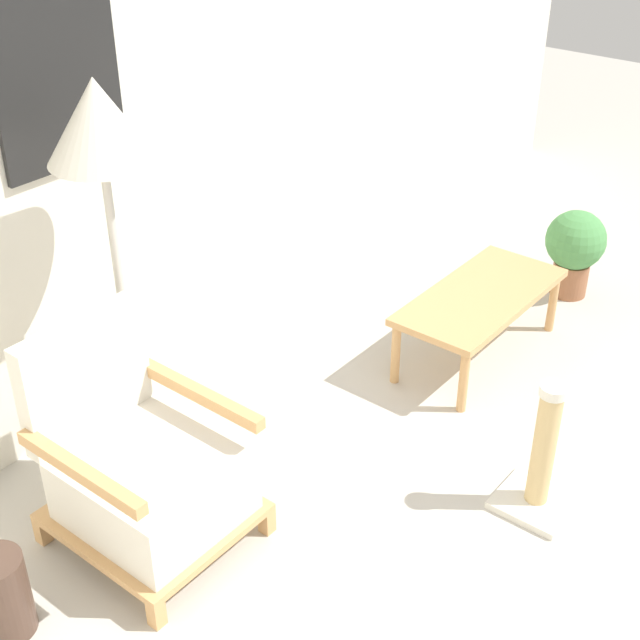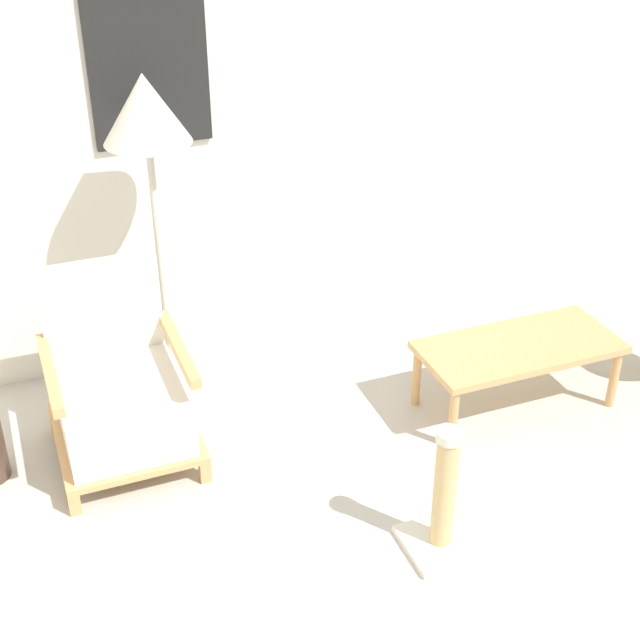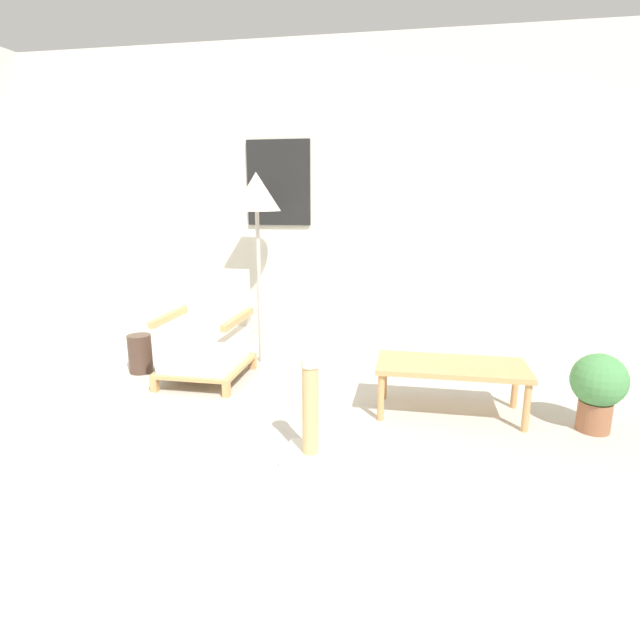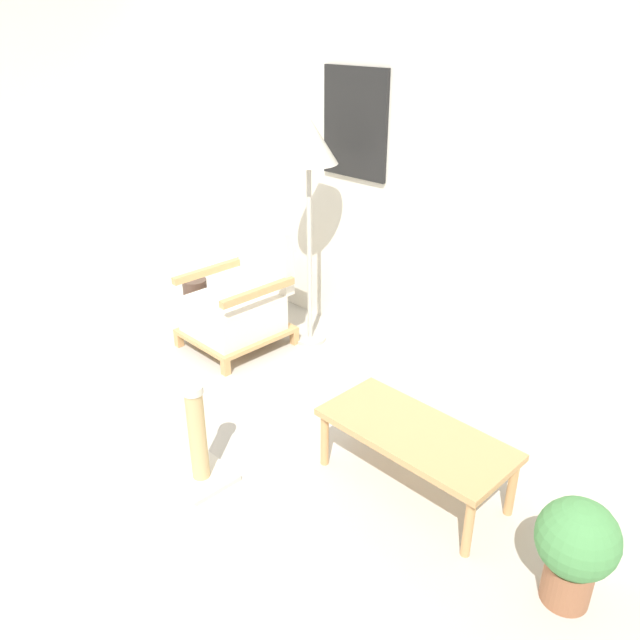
% 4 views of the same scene
% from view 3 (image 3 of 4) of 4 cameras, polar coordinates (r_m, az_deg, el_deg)
% --- Properties ---
extents(ground_plane, '(14.00, 14.00, 0.00)m').
position_cam_3_polar(ground_plane, '(2.59, -12.59, -20.01)').
color(ground_plane, '#B7B2A8').
extents(wall_back, '(8.00, 0.09, 2.70)m').
position_cam_3_polar(wall_back, '(4.48, -1.15, 12.85)').
color(wall_back, silver).
rests_on(wall_back, ground_plane).
extents(armchair, '(0.62, 0.68, 0.85)m').
position_cam_3_polar(armchair, '(4.09, -12.79, -2.33)').
color(armchair, tan).
rests_on(armchair, ground_plane).
extents(floor_lamp, '(0.39, 0.39, 1.63)m').
position_cam_3_polar(floor_lamp, '(4.20, -7.26, 13.46)').
color(floor_lamp, '#B7B2A8').
rests_on(floor_lamp, ground_plane).
extents(coffee_table, '(0.98, 0.45, 0.36)m').
position_cam_3_polar(coffee_table, '(3.44, 14.78, -5.52)').
color(coffee_table, tan).
rests_on(coffee_table, ground_plane).
extents(vase, '(0.19, 0.19, 0.32)m').
position_cam_3_polar(vase, '(4.43, -19.86, -3.63)').
color(vase, '#473328').
rests_on(vase, ground_plane).
extents(potted_plant, '(0.33, 0.33, 0.50)m').
position_cam_3_polar(potted_plant, '(3.55, 29.19, -6.65)').
color(potted_plant, '#935B3D').
rests_on(potted_plant, ground_plane).
extents(scratching_post, '(0.29, 0.29, 0.58)m').
position_cam_3_polar(scratching_post, '(2.83, -1.11, -11.74)').
color(scratching_post, beige).
rests_on(scratching_post, ground_plane).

